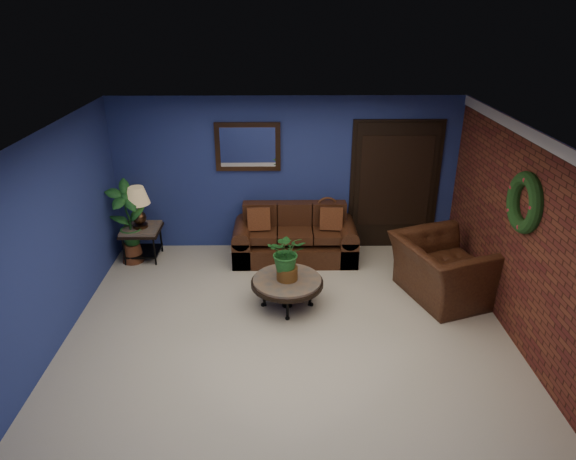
{
  "coord_description": "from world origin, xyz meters",
  "views": [
    {
      "loc": [
        -0.08,
        -5.37,
        3.8
      ],
      "look_at": [
        -0.0,
        0.55,
        1.15
      ],
      "focal_mm": 32.0,
      "sensor_mm": 36.0,
      "label": 1
    }
  ],
  "objects_px": {
    "table_lamp": "(138,202)",
    "side_chair": "(328,224)",
    "coffee_table": "(287,283)",
    "end_table": "(142,235)",
    "armchair": "(444,269)",
    "sofa": "(295,240)"
  },
  "relations": [
    {
      "from": "table_lamp",
      "to": "side_chair",
      "type": "relative_size",
      "value": 0.66
    },
    {
      "from": "coffee_table",
      "to": "end_table",
      "type": "relative_size",
      "value": 1.62
    },
    {
      "from": "end_table",
      "to": "side_chair",
      "type": "xyz_separation_m",
      "value": [
        2.96,
        0.07,
        0.13
      ]
    },
    {
      "from": "armchair",
      "to": "end_table",
      "type": "bearing_deg",
      "value": 55.63
    },
    {
      "from": "sofa",
      "to": "coffee_table",
      "type": "xyz_separation_m",
      "value": [
        -0.14,
        -1.48,
        0.07
      ]
    },
    {
      "from": "end_table",
      "to": "side_chair",
      "type": "distance_m",
      "value": 2.96
    },
    {
      "from": "end_table",
      "to": "armchair",
      "type": "distance_m",
      "value": 4.61
    },
    {
      "from": "sofa",
      "to": "coffee_table",
      "type": "distance_m",
      "value": 1.49
    },
    {
      "from": "side_chair",
      "to": "armchair",
      "type": "xyz_separation_m",
      "value": [
        1.49,
        -1.29,
        -0.13
      ]
    },
    {
      "from": "sofa",
      "to": "side_chair",
      "type": "bearing_deg",
      "value": 5.17
    },
    {
      "from": "sofa",
      "to": "table_lamp",
      "type": "height_order",
      "value": "table_lamp"
    },
    {
      "from": "table_lamp",
      "to": "armchair",
      "type": "xyz_separation_m",
      "value": [
        4.45,
        -1.22,
        -0.54
      ]
    },
    {
      "from": "end_table",
      "to": "armchair",
      "type": "height_order",
      "value": "armchair"
    },
    {
      "from": "sofa",
      "to": "armchair",
      "type": "xyz_separation_m",
      "value": [
        2.02,
        -1.24,
        0.13
      ]
    },
    {
      "from": "table_lamp",
      "to": "armchair",
      "type": "height_order",
      "value": "table_lamp"
    },
    {
      "from": "end_table",
      "to": "armchair",
      "type": "relative_size",
      "value": 0.46
    },
    {
      "from": "end_table",
      "to": "armchair",
      "type": "bearing_deg",
      "value": -15.35
    },
    {
      "from": "end_table",
      "to": "table_lamp",
      "type": "bearing_deg",
      "value": 180.0
    },
    {
      "from": "coffee_table",
      "to": "armchair",
      "type": "xyz_separation_m",
      "value": [
        2.16,
        0.23,
        0.06
      ]
    },
    {
      "from": "end_table",
      "to": "table_lamp",
      "type": "relative_size",
      "value": 0.93
    },
    {
      "from": "coffee_table",
      "to": "table_lamp",
      "type": "distance_m",
      "value": 2.78
    },
    {
      "from": "sofa",
      "to": "side_chair",
      "type": "distance_m",
      "value": 0.59
    }
  ]
}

